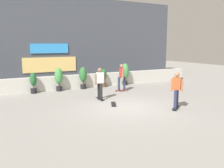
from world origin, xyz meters
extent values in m
plane|color=gray|center=(0.00, 0.00, 0.00)|extent=(48.00, 48.00, 0.00)
cube|color=beige|center=(0.00, 6.00, 0.45)|extent=(18.00, 0.40, 0.90)
cube|color=#424751|center=(0.00, 10.00, 3.25)|extent=(20.00, 2.00, 6.50)
cube|color=#3399F2|center=(-1.18, 8.96, 2.60)|extent=(2.80, 0.08, 0.70)
cube|color=#F2CC72|center=(-1.18, 8.97, 1.40)|extent=(4.00, 0.06, 1.10)
cylinder|color=black|center=(-3.13, 5.55, 0.15)|extent=(0.36, 0.36, 0.30)
cylinder|color=brown|center=(-3.13, 5.55, 0.38)|extent=(0.06, 0.06, 0.15)
ellipsoid|color=#235B2D|center=(-3.13, 5.55, 0.85)|extent=(0.39, 0.39, 0.80)
cylinder|color=black|center=(-1.58, 5.55, 0.15)|extent=(0.36, 0.36, 0.30)
cylinder|color=brown|center=(-1.58, 5.55, 0.38)|extent=(0.06, 0.06, 0.15)
ellipsoid|color=#428C47|center=(-1.58, 5.55, 0.96)|extent=(0.50, 0.50, 1.02)
cylinder|color=black|center=(0.04, 5.55, 0.15)|extent=(0.36, 0.36, 0.30)
cylinder|color=brown|center=(0.04, 5.55, 0.38)|extent=(0.06, 0.06, 0.15)
ellipsoid|color=#2D6B33|center=(0.04, 5.55, 0.95)|extent=(0.49, 0.49, 0.99)
cylinder|color=brown|center=(1.56, 5.55, 0.15)|extent=(0.36, 0.36, 0.30)
cylinder|color=brown|center=(1.56, 5.55, 0.38)|extent=(0.06, 0.06, 0.15)
ellipsoid|color=#235B2D|center=(1.56, 5.55, 0.85)|extent=(0.39, 0.39, 0.80)
cylinder|color=black|center=(3.27, 5.55, 0.15)|extent=(0.36, 0.36, 0.30)
cylinder|color=brown|center=(3.27, 5.55, 0.38)|extent=(0.06, 0.06, 0.15)
ellipsoid|color=#428C47|center=(3.27, 5.55, 1.01)|extent=(0.54, 0.54, 1.11)
cube|color=black|center=(1.79, -1.27, 0.07)|extent=(0.76, 0.63, 0.02)
cylinder|color=silver|center=(1.95, -1.05, 0.03)|extent=(0.06, 0.06, 0.06)
cylinder|color=silver|center=(2.04, -1.18, 0.03)|extent=(0.06, 0.06, 0.06)
cylinder|color=silver|center=(1.53, -1.36, 0.03)|extent=(0.06, 0.06, 0.06)
cylinder|color=silver|center=(1.63, -1.49, 0.03)|extent=(0.06, 0.06, 0.06)
cylinder|color=#282D4C|center=(1.93, -1.16, 0.49)|extent=(0.14, 0.14, 0.82)
cylinder|color=#282D4C|center=(1.64, -1.38, 0.49)|extent=(0.14, 0.14, 0.82)
cube|color=#B24C26|center=(1.79, -1.27, 1.18)|extent=(0.37, 0.41, 0.56)
sphere|color=#9E7051|center=(1.79, -1.27, 1.59)|extent=(0.22, 0.22, 0.22)
cylinder|color=#9E7051|center=(1.65, -1.08, 1.10)|extent=(0.09, 0.09, 0.58)
cylinder|color=#9E7051|center=(1.93, -1.46, 1.10)|extent=(0.09, 0.09, 0.58)
cube|color=black|center=(-0.40, 2.10, 0.07)|extent=(0.28, 0.82, 0.02)
cylinder|color=silver|center=(-0.45, 2.37, 0.03)|extent=(0.04, 0.06, 0.06)
cylinder|color=silver|center=(-0.29, 2.35, 0.03)|extent=(0.04, 0.06, 0.06)
cylinder|color=silver|center=(-0.50, 1.85, 0.03)|extent=(0.04, 0.06, 0.06)
cylinder|color=silver|center=(-0.34, 1.83, 0.03)|extent=(0.04, 0.06, 0.06)
cylinder|color=black|center=(-0.38, 2.28, 0.49)|extent=(0.14, 0.14, 0.82)
cylinder|color=black|center=(-0.42, 1.92, 0.49)|extent=(0.14, 0.14, 0.82)
cube|color=white|center=(-0.40, 2.10, 1.18)|extent=(0.38, 0.23, 0.56)
sphere|color=brown|center=(-0.40, 2.10, 1.59)|extent=(0.22, 0.22, 0.22)
cylinder|color=brown|center=(-0.63, 2.12, 1.10)|extent=(0.09, 0.09, 0.58)
cylinder|color=brown|center=(-0.16, 2.08, 1.10)|extent=(0.09, 0.09, 0.58)
cube|color=maroon|center=(1.84, 3.62, 0.07)|extent=(0.82, 0.35, 0.02)
cylinder|color=silver|center=(1.57, 3.60, 0.03)|extent=(0.06, 0.04, 0.06)
cylinder|color=silver|center=(1.60, 3.75, 0.03)|extent=(0.06, 0.04, 0.06)
cylinder|color=silver|center=(2.08, 3.49, 0.03)|extent=(0.06, 0.04, 0.06)
cylinder|color=silver|center=(2.11, 3.65, 0.03)|extent=(0.06, 0.04, 0.06)
cylinder|color=#282D4C|center=(1.66, 3.66, 0.49)|extent=(0.14, 0.14, 0.82)
cylinder|color=#282D4C|center=(2.01, 3.59, 0.49)|extent=(0.14, 0.14, 0.82)
cube|color=red|center=(1.84, 3.62, 1.18)|extent=(0.27, 0.39, 0.56)
sphere|color=#9E7051|center=(1.84, 3.62, 1.59)|extent=(0.22, 0.22, 0.22)
cylinder|color=#9E7051|center=(1.79, 3.39, 1.10)|extent=(0.09, 0.09, 0.58)
cylinder|color=#9E7051|center=(1.88, 3.85, 1.10)|extent=(0.09, 0.09, 0.58)
cube|color=black|center=(-0.33, 0.75, 0.07)|extent=(0.54, 0.80, 0.02)
cylinder|color=silver|center=(-0.37, 0.49, 0.03)|extent=(0.05, 0.06, 0.06)
cylinder|color=silver|center=(-0.51, 0.56, 0.03)|extent=(0.05, 0.06, 0.06)
cylinder|color=silver|center=(-0.14, 0.95, 0.03)|extent=(0.05, 0.06, 0.06)
cylinder|color=silver|center=(-0.28, 1.02, 0.03)|extent=(0.05, 0.06, 0.06)
camera|label=1|loc=(-5.97, -9.46, 2.92)|focal=39.70mm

